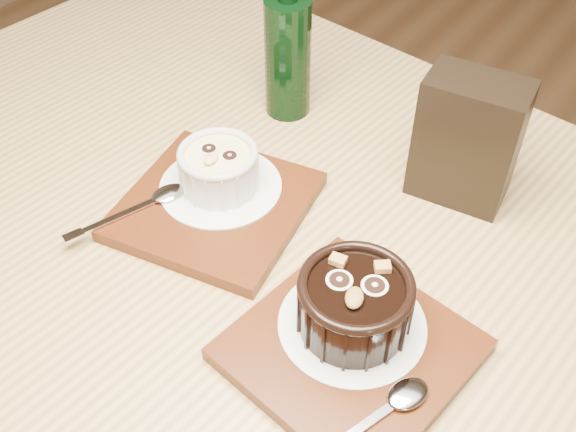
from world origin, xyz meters
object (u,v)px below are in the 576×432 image
tray_left (215,206)px  ramekin_white (219,167)px  green_bottle (288,53)px  table (279,316)px  condiment_stand (467,140)px  tray_right (350,350)px  ramekin_dark (355,302)px

tray_left → ramekin_white: 0.04m
ramekin_white → green_bottle: green_bottle is taller
tray_left → green_bottle: size_ratio=0.88×
table → green_bottle: (-0.14, 0.21, 0.17)m
ramekin_white → green_bottle: 0.18m
condiment_stand → green_bottle: 0.24m
ramekin_white → tray_right: ramekin_white is taller
tray_right → ramekin_dark: bearing=118.5°
table → ramekin_white: bearing=159.6°
ramekin_dark → table: bearing=138.3°
table → ramekin_dark: bearing=-17.9°
tray_right → condiment_stand: bearing=93.8°
tray_left → table: bearing=-10.7°
tray_left → ramekin_dark: bearing=-14.5°
ramekin_white → green_bottle: bearing=92.9°
table → tray_left: (-0.09, 0.02, 0.10)m
tray_left → green_bottle: (-0.04, 0.19, 0.07)m
tray_right → green_bottle: green_bottle is taller
ramekin_dark → condiment_stand: 0.23m
ramekin_dark → green_bottle: 0.34m
condiment_stand → green_bottle: size_ratio=0.69×
tray_right → green_bottle: (-0.25, 0.26, 0.07)m
tray_right → table: bearing=155.6°
ramekin_white → tray_right: size_ratio=0.46×
green_bottle → tray_right: bearing=-46.1°
tray_right → ramekin_dark: (-0.01, 0.02, 0.04)m
tray_left → ramekin_white: (-0.01, 0.02, 0.04)m
ramekin_white → condiment_stand: size_ratio=0.59×
tray_left → condiment_stand: condiment_stand is taller
table → green_bottle: green_bottle is taller
ramekin_white → ramekin_dark: bearing=-27.5°
green_bottle → ramekin_dark: bearing=-45.2°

